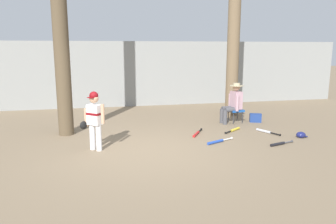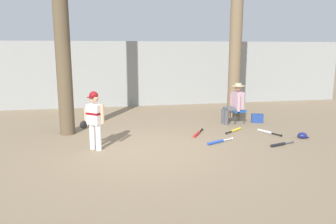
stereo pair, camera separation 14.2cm
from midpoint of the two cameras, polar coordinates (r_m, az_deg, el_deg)
The scene contains 14 objects.
ground_plane at distance 7.20m, azimuth -3.12°, elevation -6.81°, with size 60.00×60.00×0.00m, color #7F6B51.
concrete_back_wall at distance 12.74m, azimuth -7.01°, elevation 6.61°, with size 18.00×0.36×2.48m, color gray.
tree_near_player at distance 8.72m, azimuth -17.76°, elevation 15.47°, with size 0.53×0.53×6.44m.
tree_behind_spectator at distance 11.00m, azimuth 12.06°, elevation 10.81°, with size 0.53×0.53×4.92m.
young_ballplayer at distance 7.27m, azimuth -12.29°, elevation -0.82°, with size 0.58×0.42×1.31m.
folding_stool at distance 9.98m, azimuth 12.41°, elevation 0.16°, with size 0.44×0.44×0.41m.
seated_spectator at distance 9.89m, azimuth 11.98°, elevation 1.70°, with size 0.67×0.54×1.20m.
handbag_beside_stool at distance 10.25m, azimuth 15.72°, elevation -1.06°, with size 0.34×0.18×0.26m, color navy.
bat_yellow_trainer at distance 9.04m, azimuth 12.07°, elevation -3.11°, with size 0.61×0.48×0.07m.
bat_blue_youth at distance 7.85m, azimuth 9.15°, elevation -5.16°, with size 0.77×0.39×0.07m.
bat_aluminum_silver at distance 9.06m, azimuth 17.29°, elevation -3.34°, with size 0.36×0.70×0.07m.
bat_black_composite at distance 8.00m, azimuth 19.44°, elevation -5.36°, with size 0.70×0.27×0.07m.
bat_red_barrel at distance 8.52m, azimuth 5.63°, elevation -3.78°, with size 0.47×0.70×0.07m.
batting_helmet_navy at distance 8.85m, azimuth 22.86°, elevation -3.82°, with size 0.28×0.21×0.16m.
Camera 2 is at (-0.89, -6.80, 2.21)m, focal length 34.88 mm.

